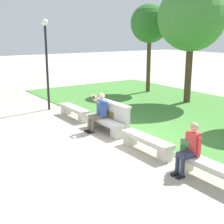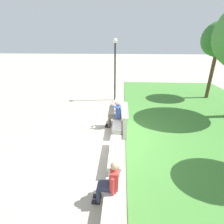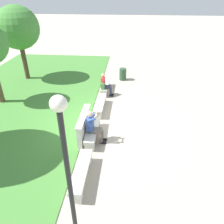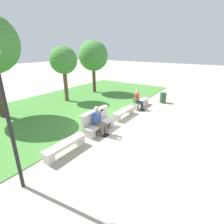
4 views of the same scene
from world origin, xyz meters
TOP-DOWN VIEW (x-y plane):
  - ground_plane at (0.00, 0.00)m, footprint 80.00×80.00m
  - grass_strip at (0.00, 4.38)m, footprint 20.54×8.00m
  - bench_main at (-3.33, 0.00)m, footprint 1.87×0.40m
  - bench_near at (-1.11, 0.00)m, footprint 1.87×0.40m
  - bench_mid at (1.11, 0.00)m, footprint 1.87×0.40m
  - bench_far at (3.33, 0.00)m, footprint 1.87×0.40m
  - backrest_wall_with_plaque at (-1.11, 0.34)m, footprint 1.84×0.24m
  - person_photographer at (-1.34, -0.08)m, footprint 0.49×0.74m
  - person_distant at (2.76, -0.07)m, footprint 0.48×0.68m
  - backpack at (2.59, 0.03)m, footprint 0.28×0.24m
  - tree_far_back at (4.82, 5.24)m, footprint 2.49×2.49m
  - trash_bin at (5.12, -0.94)m, footprint 0.44×0.44m
  - lamp_post at (-5.22, -0.28)m, footprint 0.28×0.28m

SIDE VIEW (x-z plane):
  - ground_plane at x=0.00m, z-range 0.00..0.00m
  - grass_strip at x=0.00m, z-range 0.00..0.03m
  - bench_main at x=-3.33m, z-range 0.07..0.52m
  - bench_near at x=-1.11m, z-range 0.07..0.52m
  - bench_mid at x=1.11m, z-range 0.07..0.52m
  - bench_far at x=3.33m, z-range 0.07..0.52m
  - trash_bin at x=5.12m, z-range 0.00..0.75m
  - backrest_wall_with_plaque at x=-1.11m, z-range 0.01..1.02m
  - backpack at x=2.59m, z-range 0.41..0.84m
  - person_distant at x=2.76m, z-range 0.04..1.30m
  - person_photographer at x=-1.34m, z-range 0.08..1.40m
  - lamp_post at x=-5.22m, z-range 0.59..4.46m
  - tree_far_back at x=4.82m, z-range 0.93..5.32m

